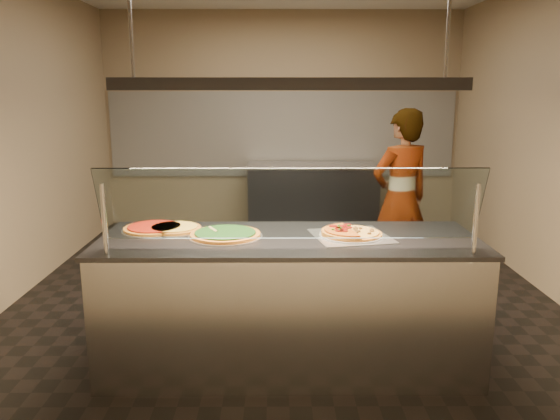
{
  "coord_description": "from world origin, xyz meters",
  "views": [
    {
      "loc": [
        -0.07,
        -4.86,
        1.91
      ],
      "look_at": [
        -0.05,
        -0.81,
        1.02
      ],
      "focal_mm": 35.0,
      "sensor_mm": 36.0,
      "label": 1
    }
  ],
  "objects_px": {
    "serving_counter": "(289,301)",
    "perforated_tray": "(351,235)",
    "half_pizza_pepperoni": "(337,231)",
    "pizza_spatula": "(221,231)",
    "half_pizza_sausage": "(365,232)",
    "pizza_spinach": "(225,234)",
    "pizza_cheese": "(175,228)",
    "pizza_tomato": "(154,228)",
    "prep_table": "(312,197)",
    "worker": "(400,199)",
    "heat_lamp_housing": "(289,84)",
    "sneeze_guard": "(290,205)"
  },
  "relations": [
    {
      "from": "perforated_tray",
      "to": "heat_lamp_housing",
      "type": "bearing_deg",
      "value": -177.05
    },
    {
      "from": "serving_counter",
      "to": "pizza_tomato",
      "type": "distance_m",
      "value": 1.1
    },
    {
      "from": "serving_counter",
      "to": "heat_lamp_housing",
      "type": "xyz_separation_m",
      "value": [
        -0.0,
        0.0,
        1.48
      ]
    },
    {
      "from": "serving_counter",
      "to": "perforated_tray",
      "type": "xyz_separation_m",
      "value": [
        0.43,
        0.02,
        0.47
      ]
    },
    {
      "from": "pizza_cheese",
      "to": "heat_lamp_housing",
      "type": "relative_size",
      "value": 0.18
    },
    {
      "from": "perforated_tray",
      "to": "half_pizza_sausage",
      "type": "relative_size",
      "value": 1.32
    },
    {
      "from": "prep_table",
      "to": "worker",
      "type": "relative_size",
      "value": 1.02
    },
    {
      "from": "half_pizza_sausage",
      "to": "pizza_spinach",
      "type": "relative_size",
      "value": 0.87
    },
    {
      "from": "sneeze_guard",
      "to": "half_pizza_pepperoni",
      "type": "height_order",
      "value": "sneeze_guard"
    },
    {
      "from": "half_pizza_pepperoni",
      "to": "pizza_spatula",
      "type": "xyz_separation_m",
      "value": [
        -0.8,
        0.05,
        -0.01
      ]
    },
    {
      "from": "worker",
      "to": "half_pizza_sausage",
      "type": "bearing_deg",
      "value": 45.76
    },
    {
      "from": "sneeze_guard",
      "to": "heat_lamp_housing",
      "type": "xyz_separation_m",
      "value": [
        0.0,
        0.34,
        0.72
      ]
    },
    {
      "from": "serving_counter",
      "to": "pizza_spatula",
      "type": "bearing_deg",
      "value": 171.34
    },
    {
      "from": "half_pizza_sausage",
      "to": "pizza_cheese",
      "type": "distance_m",
      "value": 1.35
    },
    {
      "from": "pizza_spinach",
      "to": "perforated_tray",
      "type": "bearing_deg",
      "value": -0.21
    },
    {
      "from": "prep_table",
      "to": "serving_counter",
      "type": "bearing_deg",
      "value": -96.1
    },
    {
      "from": "pizza_spinach",
      "to": "worker",
      "type": "distance_m",
      "value": 2.24
    },
    {
      "from": "pizza_tomato",
      "to": "worker",
      "type": "relative_size",
      "value": 0.26
    },
    {
      "from": "sneeze_guard",
      "to": "perforated_tray",
      "type": "bearing_deg",
      "value": 40.5
    },
    {
      "from": "pizza_cheese",
      "to": "pizza_spatula",
      "type": "relative_size",
      "value": 1.6
    },
    {
      "from": "pizza_spinach",
      "to": "worker",
      "type": "height_order",
      "value": "worker"
    },
    {
      "from": "half_pizza_pepperoni",
      "to": "pizza_tomato",
      "type": "bearing_deg",
      "value": 171.6
    },
    {
      "from": "pizza_spinach",
      "to": "pizza_cheese",
      "type": "distance_m",
      "value": 0.42
    },
    {
      "from": "prep_table",
      "to": "perforated_tray",
      "type": "bearing_deg",
      "value": -89.7
    },
    {
      "from": "pizza_spinach",
      "to": "pizza_tomato",
      "type": "distance_m",
      "value": 0.56
    },
    {
      "from": "half_pizza_pepperoni",
      "to": "pizza_spinach",
      "type": "xyz_separation_m",
      "value": [
        -0.77,
        0.0,
        -0.02
      ]
    },
    {
      "from": "pizza_cheese",
      "to": "half_pizza_sausage",
      "type": "bearing_deg",
      "value": -7.69
    },
    {
      "from": "pizza_tomato",
      "to": "prep_table",
      "type": "height_order",
      "value": "pizza_tomato"
    },
    {
      "from": "pizza_tomato",
      "to": "pizza_spatula",
      "type": "height_order",
      "value": "pizza_spatula"
    },
    {
      "from": "pizza_spatula",
      "to": "heat_lamp_housing",
      "type": "height_order",
      "value": "heat_lamp_housing"
    },
    {
      "from": "serving_counter",
      "to": "pizza_spinach",
      "type": "height_order",
      "value": "pizza_spinach"
    },
    {
      "from": "worker",
      "to": "heat_lamp_housing",
      "type": "xyz_separation_m",
      "value": [
        -1.13,
        -1.63,
        1.07
      ]
    },
    {
      "from": "sneeze_guard",
      "to": "pizza_tomato",
      "type": "distance_m",
      "value": 1.15
    },
    {
      "from": "pizza_cheese",
      "to": "pizza_spatula",
      "type": "xyz_separation_m",
      "value": [
        0.34,
        -0.13,
        0.01
      ]
    },
    {
      "from": "serving_counter",
      "to": "heat_lamp_housing",
      "type": "bearing_deg",
      "value": 180.0
    },
    {
      "from": "perforated_tray",
      "to": "half_pizza_sausage",
      "type": "bearing_deg",
      "value": 0.33
    },
    {
      "from": "pizza_cheese",
      "to": "pizza_tomato",
      "type": "relative_size",
      "value": 0.88
    },
    {
      "from": "half_pizza_pepperoni",
      "to": "half_pizza_sausage",
      "type": "bearing_deg",
      "value": -0.21
    },
    {
      "from": "pizza_cheese",
      "to": "pizza_tomato",
      "type": "bearing_deg",
      "value": 175.9
    },
    {
      "from": "pizza_spatula",
      "to": "prep_table",
      "type": "height_order",
      "value": "pizza_spatula"
    },
    {
      "from": "half_pizza_pepperoni",
      "to": "pizza_tomato",
      "type": "relative_size",
      "value": 0.96
    },
    {
      "from": "perforated_tray",
      "to": "pizza_spatula",
      "type": "distance_m",
      "value": 0.9
    },
    {
      "from": "pizza_cheese",
      "to": "pizza_spatula",
      "type": "height_order",
      "value": "pizza_spatula"
    },
    {
      "from": "half_pizza_sausage",
      "to": "worker",
      "type": "height_order",
      "value": "worker"
    },
    {
      "from": "half_pizza_pepperoni",
      "to": "pizza_tomato",
      "type": "distance_m",
      "value": 1.31
    },
    {
      "from": "half_pizza_pepperoni",
      "to": "pizza_spinach",
      "type": "bearing_deg",
      "value": 179.86
    },
    {
      "from": "heat_lamp_housing",
      "to": "prep_table",
      "type": "bearing_deg",
      "value": 83.9
    },
    {
      "from": "serving_counter",
      "to": "perforated_tray",
      "type": "distance_m",
      "value": 0.64
    },
    {
      "from": "perforated_tray",
      "to": "half_pizza_pepperoni",
      "type": "xyz_separation_m",
      "value": [
        -0.1,
        0.0,
        0.03
      ]
    },
    {
      "from": "half_pizza_sausage",
      "to": "prep_table",
      "type": "distance_m",
      "value": 3.83
    }
  ]
}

